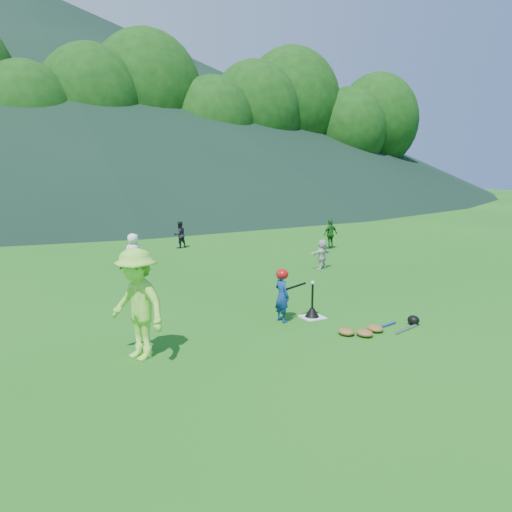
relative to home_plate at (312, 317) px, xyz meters
The scene contains 14 objects.
ground 0.01m from the home_plate, ahead, with size 120.00×120.00×0.00m, color #195C15.
home_plate is the anchor object (origin of this frame).
baseball 0.73m from the home_plate, ahead, with size 0.08×0.08×0.08m, color white.
batter_child 0.86m from the home_plate, behind, with size 0.38×0.25×1.05m, color navy.
adult_coach 3.87m from the home_plate, behind, with size 1.16×0.67×1.80m, color #8CE543.
fielder_a 6.47m from the home_plate, 109.61° to the left, with size 0.58×0.38×1.18m, color white.
fielder_b 10.07m from the home_plate, 86.56° to the left, with size 0.50×0.39×1.04m, color black.
fielder_c 9.21m from the home_plate, 51.86° to the left, with size 0.66×0.28×1.13m, color #1C5C1B.
fielder_d 5.19m from the home_plate, 52.95° to the left, with size 0.84×0.27×0.91m, color silver.
batting_tee 0.12m from the home_plate, ahead, with size 0.30×0.30×0.68m.
batter_gear 1.15m from the home_plate, behind, with size 0.72×0.30×0.41m.
equipment_pile 1.42m from the home_plate, 67.33° to the right, with size 1.80×0.61×0.19m.
outfield_fence 28.01m from the home_plate, 90.00° to the left, with size 70.07×0.08×1.33m.
tree_line 34.81m from the home_plate, 89.65° to the left, with size 70.04×11.40×14.82m.
Camera 1 is at (-5.60, -8.24, 3.02)m, focal length 35.00 mm.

